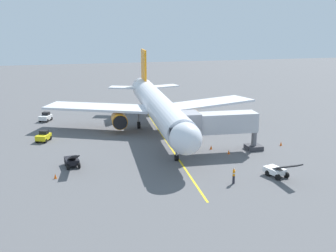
{
  "coord_description": "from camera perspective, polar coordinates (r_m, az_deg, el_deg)",
  "views": [
    {
      "loc": [
        14.47,
        59.89,
        16.62
      ],
      "look_at": [
        1.16,
        7.6,
        3.0
      ],
      "focal_mm": 44.75,
      "sensor_mm": 36.0,
      "label": 1
    }
  ],
  "objects": [
    {
      "name": "safety_cone_wing_port",
      "position": [
        55.94,
        5.89,
        -2.9
      ],
      "size": [
        0.32,
        0.32,
        0.55
      ],
      "primitive_type": "cone",
      "color": "#F2590F",
      "rests_on": "ground"
    },
    {
      "name": "tug_rear_apron",
      "position": [
        61.8,
        -16.6,
        -1.36
      ],
      "size": [
        2.27,
        2.7,
        1.5
      ],
      "color": "yellow",
      "rests_on": "ground"
    },
    {
      "name": "airplane",
      "position": [
        63.37,
        -1.42,
        2.68
      ],
      "size": [
        34.75,
        40.34,
        11.5
      ],
      "color": "silver",
      "rests_on": "ground"
    },
    {
      "name": "tug_near_nose",
      "position": [
        74.11,
        -16.34,
        1.18
      ],
      "size": [
        2.3,
        2.71,
        1.5
      ],
      "color": "white",
      "rests_on": "ground"
    },
    {
      "name": "belt_loader_starboard_side",
      "position": [
        47.49,
        14.59,
        -5.88
      ],
      "size": [
        2.48,
        4.73,
        2.32
      ],
      "color": "white",
      "rests_on": "ground"
    },
    {
      "name": "safety_cone_nose_left",
      "position": [
        59.33,
        15.14,
        -2.33
      ],
      "size": [
        0.32,
        0.32,
        0.55
      ],
      "primitive_type": "cone",
      "color": "#F2590F",
      "rests_on": "ground"
    },
    {
      "name": "ground_crew_marshaller",
      "position": [
        44.58,
        8.95,
        -6.68
      ],
      "size": [
        0.38,
        0.46,
        1.71
      ],
      "color": "#23232D",
      "rests_on": "ground"
    },
    {
      "name": "apron_lead_in_line",
      "position": [
        58.41,
        -0.03,
        -2.36
      ],
      "size": [
        2.6,
        39.94,
        0.01
      ],
      "primitive_type": "cube",
      "rotation": [
        0.0,
        0.0,
        -0.06
      ],
      "color": "yellow",
      "rests_on": "ground"
    },
    {
      "name": "safety_cone_wing_starboard",
      "position": [
        54.3,
        8.28,
        -3.51
      ],
      "size": [
        0.32,
        0.32,
        0.55
      ],
      "primitive_type": "cone",
      "color": "#F2590F",
      "rests_on": "ground"
    },
    {
      "name": "ground_plane",
      "position": [
        63.81,
        -0.68,
        -0.93
      ],
      "size": [
        220.0,
        220.0,
        0.0
      ],
      "primitive_type": "plane",
      "color": "#565659"
    },
    {
      "name": "jet_bridge",
      "position": [
        53.91,
        6.22,
        0.28
      ],
      "size": [
        11.48,
        3.51,
        5.4
      ],
      "color": "#B7B7BC",
      "rests_on": "ground"
    },
    {
      "name": "safety_cone_nose_right",
      "position": [
        47.2,
        -15.1,
        -6.61
      ],
      "size": [
        0.32,
        0.32,
        0.55
      ],
      "primitive_type": "cone",
      "color": "#F2590F",
      "rests_on": "ground"
    },
    {
      "name": "belt_loader_portside",
      "position": [
        50.29,
        -12.94,
        -4.64
      ],
      "size": [
        1.82,
        4.69,
        2.32
      ],
      "color": "black",
      "rests_on": "ground"
    }
  ]
}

